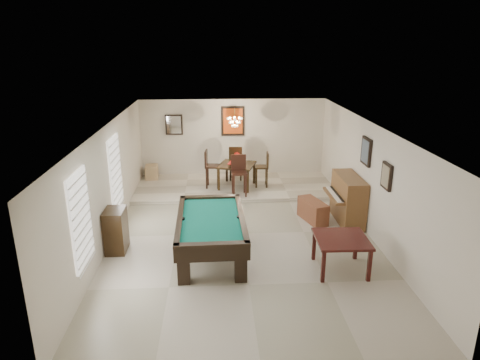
{
  "coord_description": "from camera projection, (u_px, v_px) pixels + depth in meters",
  "views": [
    {
      "loc": [
        -0.59,
        -9.26,
        4.39
      ],
      "look_at": [
        0.0,
        0.6,
        1.15
      ],
      "focal_mm": 32.0,
      "sensor_mm": 36.0,
      "label": 1
    }
  ],
  "objects": [
    {
      "name": "ceiling",
      "position": [
        242.0,
        126.0,
        9.38
      ],
      "size": [
        6.0,
        9.0,
        0.04
      ],
      "primitive_type": "cube",
      "color": "white",
      "rests_on": "wall_back"
    },
    {
      "name": "right_picture_lower",
      "position": [
        387.0,
        176.0,
        8.87
      ],
      "size": [
        0.06,
        0.45,
        0.55
      ],
      "primitive_type": "cube",
      "color": "gray",
      "rests_on": "wall_right"
    },
    {
      "name": "dining_chair_north",
      "position": [
        236.0,
        163.0,
        13.62
      ],
      "size": [
        0.44,
        0.44,
        1.11
      ],
      "primitive_type": null,
      "rotation": [
        0.0,
        0.0,
        3.08
      ],
      "color": "black",
      "rests_on": "dining_step"
    },
    {
      "name": "right_picture_upper",
      "position": [
        366.0,
        151.0,
        10.05
      ],
      "size": [
        0.06,
        0.55,
        0.65
      ],
      "primitive_type": "cube",
      "color": "slate",
      "rests_on": "wall_right"
    },
    {
      "name": "apothecary_chest",
      "position": [
        116.0,
        230.0,
        9.23
      ],
      "size": [
        0.42,
        0.63,
        0.95
      ],
      "primitive_type": "cube",
      "color": "black",
      "rests_on": "ground_plane"
    },
    {
      "name": "window_left_rear",
      "position": [
        115.0,
        172.0,
        10.15
      ],
      "size": [
        0.06,
        1.0,
        1.7
      ],
      "primitive_type": "cube",
      "color": "white",
      "rests_on": "wall_left"
    },
    {
      "name": "pool_table",
      "position": [
        211.0,
        237.0,
        9.01
      ],
      "size": [
        1.45,
        2.6,
        0.86
      ],
      "primitive_type": null,
      "rotation": [
        0.0,
        0.0,
        0.02
      ],
      "color": "black",
      "rests_on": "ground_plane"
    },
    {
      "name": "dining_chair_south",
      "position": [
        239.0,
        176.0,
        12.19
      ],
      "size": [
        0.45,
        0.45,
        1.16
      ],
      "primitive_type": null,
      "rotation": [
        0.0,
        0.0,
        0.05
      ],
      "color": "black",
      "rests_on": "dining_step"
    },
    {
      "name": "flower_vase",
      "position": [
        237.0,
        156.0,
        12.78
      ],
      "size": [
        0.17,
        0.17,
        0.25
      ],
      "primitive_type": null,
      "rotation": [
        0.0,
        0.0,
        -0.2
      ],
      "color": "#AC150E",
      "rests_on": "dining_table"
    },
    {
      "name": "wall_left",
      "position": [
        109.0,
        184.0,
        9.61
      ],
      "size": [
        0.04,
        9.0,
        2.6
      ],
      "primitive_type": "cube",
      "color": "silver",
      "rests_on": "ground_plane"
    },
    {
      "name": "dining_chair_east",
      "position": [
        261.0,
        169.0,
        12.98
      ],
      "size": [
        0.41,
        0.41,
        1.06
      ],
      "primitive_type": null,
      "rotation": [
        0.0,
        0.0,
        -1.62
      ],
      "color": "black",
      "rests_on": "dining_step"
    },
    {
      "name": "back_mirror",
      "position": [
        174.0,
        125.0,
        13.75
      ],
      "size": [
        0.55,
        0.06,
        0.65
      ],
      "primitive_type": "cube",
      "color": "white",
      "rests_on": "wall_back"
    },
    {
      "name": "dining_step",
      "position": [
        235.0,
        187.0,
        13.25
      ],
      "size": [
        6.0,
        2.5,
        0.12
      ],
      "primitive_type": "cube",
      "color": "beige",
      "rests_on": "ground_plane"
    },
    {
      "name": "upright_piano",
      "position": [
        343.0,
        199.0,
        10.71
      ],
      "size": [
        0.8,
        1.43,
        1.19
      ],
      "primitive_type": null,
      "color": "brown",
      "rests_on": "ground_plane"
    },
    {
      "name": "wall_front",
      "position": [
        264.0,
        292.0,
        5.51
      ],
      "size": [
        6.0,
        0.04,
        2.6
      ],
      "primitive_type": "cube",
      "color": "silver",
      "rests_on": "ground_plane"
    },
    {
      "name": "corner_bench",
      "position": [
        152.0,
        172.0,
        13.81
      ],
      "size": [
        0.42,
        0.51,
        0.44
      ],
      "primitive_type": "cube",
      "rotation": [
        0.0,
        0.0,
        0.07
      ],
      "color": "tan",
      "rests_on": "dining_step"
    },
    {
      "name": "dining_table",
      "position": [
        237.0,
        174.0,
        12.95
      ],
      "size": [
        1.27,
        1.27,
        0.84
      ],
      "primitive_type": null,
      "rotation": [
        0.0,
        0.0,
        -0.3
      ],
      "color": "black",
      "rests_on": "dining_step"
    },
    {
      "name": "square_table",
      "position": [
        340.0,
        254.0,
        8.48
      ],
      "size": [
        1.04,
        1.04,
        0.7
      ],
      "primitive_type": null,
      "rotation": [
        0.0,
        0.0,
        -0.03
      ],
      "color": "black",
      "rests_on": "ground_plane"
    },
    {
      "name": "piano_bench",
      "position": [
        313.0,
        211.0,
        10.84
      ],
      "size": [
        0.65,
        1.04,
        0.54
      ],
      "primitive_type": "cube",
      "rotation": [
        0.0,
        0.0,
        0.3
      ],
      "color": "brown",
      "rests_on": "ground_plane"
    },
    {
      "name": "dining_chair_west",
      "position": [
        213.0,
        169.0,
        12.88
      ],
      "size": [
        0.47,
        0.47,
        1.14
      ],
      "primitive_type": null,
      "rotation": [
        0.0,
        0.0,
        1.46
      ],
      "color": "black",
      "rests_on": "dining_step"
    },
    {
      "name": "window_left_front",
      "position": [
        81.0,
        219.0,
        7.49
      ],
      "size": [
        0.06,
        1.0,
        1.7
      ],
      "primitive_type": "cube",
      "color": "white",
      "rests_on": "wall_left"
    },
    {
      "name": "ground_plane",
      "position": [
        241.0,
        234.0,
        10.19
      ],
      "size": [
        6.0,
        9.0,
        0.02
      ],
      "primitive_type": "cube",
      "color": "beige"
    },
    {
      "name": "back_painting",
      "position": [
        233.0,
        121.0,
        13.82
      ],
      "size": [
        0.75,
        0.06,
        0.95
      ],
      "primitive_type": "cube",
      "color": "#D84C14",
      "rests_on": "wall_back"
    },
    {
      "name": "chandelier",
      "position": [
        235.0,
        119.0,
        12.54
      ],
      "size": [
        0.44,
        0.44,
        0.6
      ],
      "primitive_type": null,
      "color": "#FFE5B2",
      "rests_on": "ceiling"
    },
    {
      "name": "wall_back",
      "position": [
        233.0,
        139.0,
        14.05
      ],
      "size": [
        6.0,
        0.04,
        2.6
      ],
      "primitive_type": "cube",
      "color": "silver",
      "rests_on": "ground_plane"
    },
    {
      "name": "wall_right",
      "position": [
        370.0,
        179.0,
        9.95
      ],
      "size": [
        0.04,
        9.0,
        2.6
      ],
      "primitive_type": "cube",
      "color": "silver",
      "rests_on": "ground_plane"
    }
  ]
}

